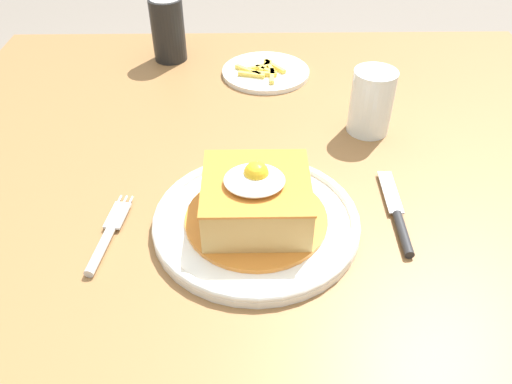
{
  "coord_description": "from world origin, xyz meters",
  "views": [
    {
      "loc": [
        -0.03,
        -0.61,
        1.2
      ],
      "look_at": [
        -0.03,
        -0.12,
        0.79
      ],
      "focal_mm": 35.0,
      "sensor_mm": 36.0,
      "label": 1
    }
  ],
  "objects_px": {
    "knife": "(399,221)",
    "soda_can": "(168,30)",
    "side_plate_fries": "(267,72)",
    "fork": "(106,239)",
    "drinking_glass": "(371,106)",
    "main_plate": "(256,220)"
  },
  "relations": [
    {
      "from": "soda_can",
      "to": "drinking_glass",
      "type": "distance_m",
      "value": 0.45
    },
    {
      "from": "soda_can",
      "to": "side_plate_fries",
      "type": "bearing_deg",
      "value": -20.62
    },
    {
      "from": "soda_can",
      "to": "main_plate",
      "type": "bearing_deg",
      "value": -71.54
    },
    {
      "from": "soda_can",
      "to": "fork",
      "type": "bearing_deg",
      "value": -92.26
    },
    {
      "from": "main_plate",
      "to": "drinking_glass",
      "type": "distance_m",
      "value": 0.29
    },
    {
      "from": "drinking_glass",
      "to": "side_plate_fries",
      "type": "xyz_separation_m",
      "value": [
        -0.16,
        0.2,
        -0.04
      ]
    },
    {
      "from": "main_plate",
      "to": "drinking_glass",
      "type": "xyz_separation_m",
      "value": [
        0.19,
        0.23,
        0.04
      ]
    },
    {
      "from": "knife",
      "to": "soda_can",
      "type": "height_order",
      "value": "soda_can"
    },
    {
      "from": "side_plate_fries",
      "to": "soda_can",
      "type": "bearing_deg",
      "value": 159.38
    },
    {
      "from": "main_plate",
      "to": "fork",
      "type": "height_order",
      "value": "main_plate"
    },
    {
      "from": "fork",
      "to": "drinking_glass",
      "type": "distance_m",
      "value": 0.45
    },
    {
      "from": "main_plate",
      "to": "fork",
      "type": "distance_m",
      "value": 0.19
    },
    {
      "from": "soda_can",
      "to": "side_plate_fries",
      "type": "relative_size",
      "value": 0.73
    },
    {
      "from": "drinking_glass",
      "to": "soda_can",
      "type": "bearing_deg",
      "value": 142.06
    },
    {
      "from": "fork",
      "to": "drinking_glass",
      "type": "xyz_separation_m",
      "value": [
        0.38,
        0.25,
        0.04
      ]
    },
    {
      "from": "drinking_glass",
      "to": "main_plate",
      "type": "bearing_deg",
      "value": -129.68
    },
    {
      "from": "knife",
      "to": "side_plate_fries",
      "type": "distance_m",
      "value": 0.46
    },
    {
      "from": "soda_can",
      "to": "side_plate_fries",
      "type": "xyz_separation_m",
      "value": [
        0.2,
        -0.07,
        -0.06
      ]
    },
    {
      "from": "fork",
      "to": "knife",
      "type": "relative_size",
      "value": 0.86
    },
    {
      "from": "fork",
      "to": "knife",
      "type": "distance_m",
      "value": 0.38
    },
    {
      "from": "knife",
      "to": "soda_can",
      "type": "bearing_deg",
      "value": 125.12
    },
    {
      "from": "main_plate",
      "to": "knife",
      "type": "relative_size",
      "value": 1.61
    }
  ]
}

